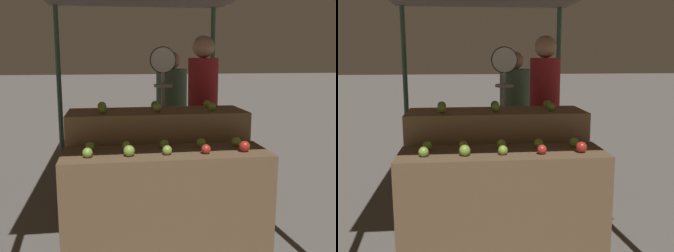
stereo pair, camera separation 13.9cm
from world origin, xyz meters
TOP-DOWN VIEW (x-y plane):
  - ground_plane at (0.00, 0.00)m, footprint 60.00×60.00m
  - display_counter_front at (0.00, 0.00)m, footprint 1.64×0.55m
  - display_counter_back at (0.00, 0.60)m, footprint 1.64×0.55m
  - apple_front_0 at (-0.61, -0.10)m, footprint 0.08×0.08m
  - apple_front_1 at (-0.30, -0.11)m, footprint 0.09×0.09m
  - apple_front_2 at (-0.01, -0.11)m, footprint 0.07×0.07m
  - apple_front_3 at (0.29, -0.12)m, footprint 0.07×0.07m
  - apple_front_4 at (0.61, -0.10)m, footprint 0.09×0.09m
  - apple_front_5 at (-0.60, 0.11)m, footprint 0.08×0.08m
  - apple_front_6 at (-0.31, 0.10)m, footprint 0.07×0.07m
  - apple_front_7 at (0.00, 0.11)m, footprint 0.07×0.07m
  - apple_front_8 at (0.31, 0.10)m, footprint 0.08×0.08m
  - apple_front_9 at (0.61, 0.10)m, footprint 0.08×0.08m
  - apple_back_0 at (-0.50, 0.48)m, footprint 0.08×0.08m
  - apple_back_1 at (-0.01, 0.50)m, footprint 0.08×0.08m
  - apple_back_2 at (0.50, 0.49)m, footprint 0.08×0.08m
  - apple_back_3 at (-0.51, 0.70)m, footprint 0.08×0.08m
  - apple_back_4 at (-0.01, 0.71)m, footprint 0.08×0.08m
  - apple_back_5 at (0.51, 0.71)m, footprint 0.08×0.08m
  - produce_scale at (0.14, 1.17)m, footprint 0.28×0.20m
  - person_vendor_at_scale at (0.58, 1.21)m, footprint 0.41×0.41m
  - person_customer_left at (0.35, 1.95)m, footprint 0.52×0.52m

SIDE VIEW (x-z plane):
  - ground_plane at x=0.00m, z-range 0.00..0.00m
  - display_counter_front at x=0.00m, z-range 0.00..0.86m
  - display_counter_back at x=0.00m, z-range 0.00..1.10m
  - apple_front_6 at x=-0.31m, z-range 0.86..0.93m
  - apple_front_7 at x=0.00m, z-range 0.86..0.93m
  - apple_front_2 at x=-0.01m, z-range 0.86..0.93m
  - apple_front_3 at x=0.29m, z-range 0.86..0.93m
  - apple_front_5 at x=-0.60m, z-range 0.86..0.93m
  - apple_front_8 at x=0.31m, z-range 0.86..0.93m
  - apple_front_0 at x=-0.61m, z-range 0.86..0.93m
  - apple_front_9 at x=0.61m, z-range 0.86..0.94m
  - apple_front_1 at x=-0.30m, z-range 0.86..0.94m
  - apple_front_4 at x=0.61m, z-range 0.86..0.95m
  - person_customer_left at x=0.35m, z-range 0.12..1.77m
  - person_vendor_at_scale at x=0.58m, z-range 0.16..1.98m
  - apple_back_5 at x=0.51m, z-range 1.10..1.18m
  - apple_back_1 at x=-0.01m, z-range 1.10..1.18m
  - apple_back_4 at x=-0.01m, z-range 1.10..1.18m
  - apple_back_2 at x=0.50m, z-range 1.10..1.18m
  - apple_back_0 at x=-0.50m, z-range 1.10..1.18m
  - apple_back_3 at x=-0.51m, z-range 1.10..1.18m
  - produce_scale at x=0.14m, z-range 0.39..2.09m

